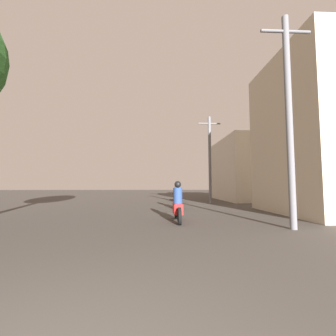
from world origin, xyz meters
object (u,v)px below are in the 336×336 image
at_px(motorcycle_orange, 177,194).
at_px(utility_pole_near, 289,114).
at_px(motorcycle_green, 178,198).
at_px(building_right_far, 254,170).
at_px(building_right_near, 318,134).
at_px(utility_pole_far, 210,157).
at_px(motorcycle_red, 178,205).

xyz_separation_m(motorcycle_orange, utility_pole_near, (2.50, -11.21, 2.87)).
height_order(motorcycle_green, building_right_far, building_right_far).
height_order(building_right_near, building_right_far, building_right_near).
relative_size(building_right_near, utility_pole_near, 1.11).
distance_m(building_right_far, utility_pole_far, 6.21).
relative_size(motorcycle_orange, building_right_near, 0.29).
bearing_deg(utility_pole_far, motorcycle_red, -111.48).
height_order(motorcycle_orange, utility_pole_near, utility_pole_near).
bearing_deg(utility_pole_near, motorcycle_green, 116.63).
relative_size(building_right_near, building_right_far, 0.98).
relative_size(building_right_near, utility_pole_far, 1.18).
distance_m(motorcycle_green, utility_pole_near, 7.15).
bearing_deg(building_right_near, motorcycle_orange, 127.51).
bearing_deg(utility_pole_far, utility_pole_near, -88.09).
relative_size(motorcycle_orange, building_right_far, 0.28).
xyz_separation_m(building_right_near, utility_pole_far, (-3.78, 5.75, -0.41)).
bearing_deg(motorcycle_orange, motorcycle_green, -92.19).
height_order(motorcycle_orange, building_right_far, building_right_far).
height_order(motorcycle_red, motorcycle_green, motorcycle_green).
distance_m(building_right_near, building_right_far, 9.68).
bearing_deg(building_right_far, building_right_near, -96.43).
xyz_separation_m(motorcycle_red, motorcycle_green, (0.39, 4.31, 0.03)).
distance_m(motorcycle_orange, building_right_near, 10.27).
bearing_deg(building_right_near, building_right_far, 83.57).
relative_size(motorcycle_red, building_right_far, 0.25).
distance_m(motorcycle_orange, utility_pole_near, 11.84).
bearing_deg(utility_pole_near, utility_pole_far, 91.91).
bearing_deg(motorcycle_green, building_right_far, 53.10).
relative_size(motorcycle_green, motorcycle_orange, 0.92).
relative_size(motorcycle_orange, utility_pole_near, 0.32).
height_order(motorcycle_red, utility_pole_far, utility_pole_far).
bearing_deg(building_right_near, utility_pole_near, -135.32).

